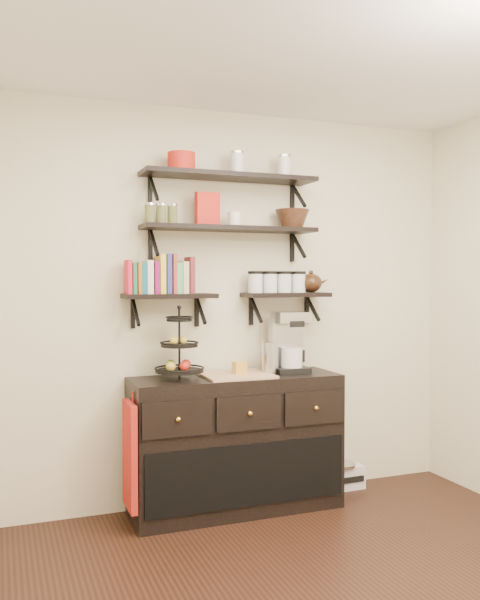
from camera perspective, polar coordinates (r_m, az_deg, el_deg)
name	(u,v)px	position (r m, az deg, el deg)	size (l,w,h in m)	color
ceiling	(358,12)	(3.05, 10.57, 24.05)	(3.50, 3.50, 0.02)	white
back_wall	(224,307)	(4.42, -1.49, -0.63)	(3.50, 0.02, 2.70)	beige
shelf_top	(230,177)	(4.35, -0.91, 10.98)	(1.20, 0.27, 0.23)	black
shelf_mid	(230,229)	(4.30, -0.91, 6.38)	(1.20, 0.27, 0.23)	black
shelf_low_left	(169,297)	(4.18, -6.38, 0.27)	(0.60, 0.25, 0.23)	black
shelf_low_right	(285,296)	(4.47, 4.10, 0.39)	(0.60, 0.25, 0.23)	black
cookbooks	(161,276)	(4.16, -7.09, 2.15)	(0.43, 0.15, 0.26)	red
glass_canisters	(277,283)	(4.44, 3.36, 1.50)	(0.43, 0.10, 0.13)	silver
sideboard	(236,443)	(4.34, -0.38, -12.70)	(1.40, 0.50, 0.92)	black
fruit_stand	(180,355)	(4.11, -5.45, -4.94)	(0.31, 0.31, 0.46)	black
candle	(239,367)	(4.25, -0.05, -6.08)	(0.08, 0.08, 0.08)	#BC852B
coffee_maker	(289,343)	(4.40, 4.39, -3.91)	(0.24, 0.23, 0.42)	black
thermal_carafe	(270,358)	(4.30, 2.71, -5.25)	(0.11, 0.11, 0.22)	silver
apron	(130,456)	(4.05, -9.86, -13.60)	(0.04, 0.28, 0.65)	#A61C11
radio	(342,476)	(4.91, 9.12, -15.33)	(0.32, 0.22, 0.19)	silver
recipe_box	(207,209)	(4.26, -2.96, 8.15)	(0.16, 0.06, 0.22)	red
walnut_bowl	(292,219)	(4.49, 4.71, 7.26)	(0.24, 0.24, 0.13)	black
ramekins	(234,219)	(4.32, -0.51, 7.25)	(0.09, 0.09, 0.10)	white
teapot	(311,281)	(4.55, 6.40, 1.68)	(0.21, 0.16, 0.16)	#321D0F
red_pot	(181,162)	(4.25, -5.28, 12.24)	(0.18, 0.18, 0.12)	red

